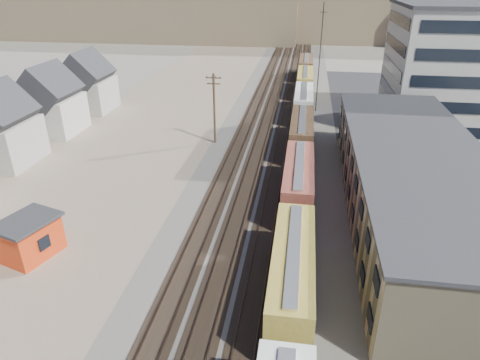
# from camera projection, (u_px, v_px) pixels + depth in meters

# --- Properties ---
(ballast_bed) EXTENTS (18.00, 200.00, 0.06)m
(ballast_bed) POSITION_uv_depth(u_px,v_px,m) (278.00, 128.00, 67.93)
(ballast_bed) COLOR #4C4742
(ballast_bed) RESTS_ON ground
(dirt_yard) EXTENTS (24.00, 180.00, 0.03)m
(dirt_yard) POSITION_uv_depth(u_px,v_px,m) (134.00, 143.00, 61.75)
(dirt_yard) COLOR #7D6A55
(dirt_yard) RESTS_ON ground
(asphalt_lot) EXTENTS (26.00, 120.00, 0.04)m
(asphalt_lot) POSITION_uv_depth(u_px,v_px,m) (451.00, 177.00, 51.63)
(asphalt_lot) COLOR #232326
(asphalt_lot) RESTS_ON ground
(rail_tracks) EXTENTS (11.40, 200.00, 0.24)m
(rail_tracks) POSITION_uv_depth(u_px,v_px,m) (274.00, 127.00, 67.97)
(rail_tracks) COLOR black
(rail_tracks) RESTS_ON ground
(freight_train) EXTENTS (3.00, 119.74, 4.46)m
(freight_train) POSITION_uv_depth(u_px,v_px,m) (300.00, 152.00, 51.31)
(freight_train) COLOR black
(freight_train) RESTS_ON ground
(warehouse) EXTENTS (12.40, 40.40, 7.25)m
(warehouse) POSITION_uv_depth(u_px,v_px,m) (413.00, 182.00, 42.10)
(warehouse) COLOR tan
(warehouse) RESTS_ON ground
(office_tower) EXTENTS (22.60, 18.60, 18.45)m
(office_tower) POSITION_uv_depth(u_px,v_px,m) (467.00, 68.00, 64.52)
(office_tower) COLOR #9E998E
(office_tower) RESTS_ON ground
(utility_pole_north) EXTENTS (2.20, 0.32, 10.00)m
(utility_pole_north) POSITION_uv_depth(u_px,v_px,m) (214.00, 107.00, 59.66)
(utility_pole_north) COLOR #382619
(utility_pole_north) RESTS_ON ground
(radio_mast) EXTENTS (1.20, 0.16, 18.00)m
(radio_mast) POSITION_uv_depth(u_px,v_px,m) (320.00, 59.00, 72.03)
(radio_mast) COLOR black
(radio_mast) RESTS_ON ground
(maintenance_shed) EXTENTS (5.09, 5.82, 3.60)m
(maintenance_shed) POSITION_uv_depth(u_px,v_px,m) (30.00, 237.00, 36.57)
(maintenance_shed) COLOR red
(maintenance_shed) RESTS_ON ground
(parked_car_far) EXTENTS (2.54, 4.52, 1.45)m
(parked_car_far) POSITION_uv_depth(u_px,v_px,m) (472.00, 139.00, 61.40)
(parked_car_far) COLOR silver
(parked_car_far) RESTS_ON ground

